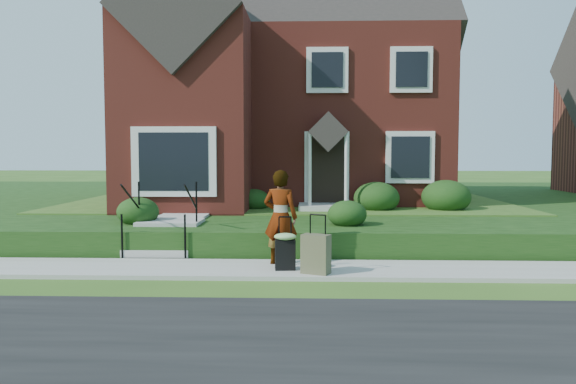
{
  "coord_description": "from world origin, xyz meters",
  "views": [
    {
      "loc": [
        0.64,
        -10.39,
        2.23
      ],
      "look_at": [
        0.21,
        2.0,
        1.36
      ],
      "focal_mm": 35.0,
      "sensor_mm": 36.0,
      "label": 1
    }
  ],
  "objects_px": {
    "suitcase_olive": "(316,254)",
    "woman": "(280,217)",
    "front_steps": "(166,232)",
    "suitcase_black": "(285,249)"
  },
  "relations": [
    {
      "from": "front_steps",
      "to": "suitcase_olive",
      "type": "bearing_deg",
      "value": -35.59
    },
    {
      "from": "front_steps",
      "to": "suitcase_olive",
      "type": "xyz_separation_m",
      "value": [
        3.29,
        -2.36,
        -0.04
      ]
    },
    {
      "from": "suitcase_olive",
      "to": "front_steps",
      "type": "bearing_deg",
      "value": 167.83
    },
    {
      "from": "suitcase_olive",
      "to": "woman",
      "type": "bearing_deg",
      "value": 152.15
    },
    {
      "from": "woman",
      "to": "front_steps",
      "type": "bearing_deg",
      "value": -16.43
    },
    {
      "from": "front_steps",
      "to": "suitcase_black",
      "type": "distance_m",
      "value": 3.42
    },
    {
      "from": "front_steps",
      "to": "suitcase_black",
      "type": "relative_size",
      "value": 2.05
    },
    {
      "from": "front_steps",
      "to": "suitcase_olive",
      "type": "distance_m",
      "value": 4.05
    },
    {
      "from": "front_steps",
      "to": "woman",
      "type": "distance_m",
      "value": 3.07
    },
    {
      "from": "front_steps",
      "to": "woman",
      "type": "height_order",
      "value": "woman"
    }
  ]
}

